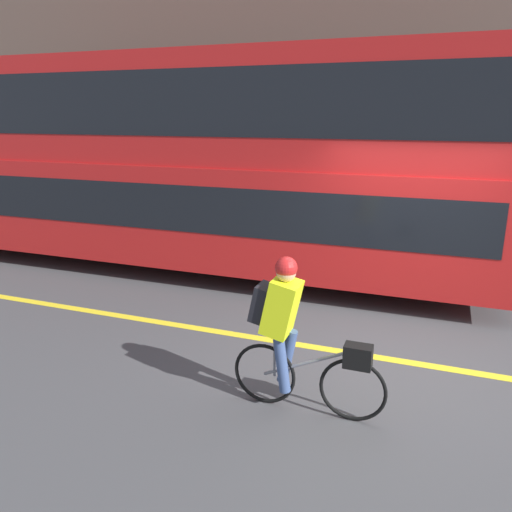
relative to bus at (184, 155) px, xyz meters
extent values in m
plane|color=#424244|center=(4.20, -2.60, -2.12)|extent=(80.00, 80.00, 0.00)
cube|color=yellow|center=(4.20, -2.61, -2.11)|extent=(50.00, 0.14, 0.01)
cube|color=gray|center=(4.20, 2.77, -2.05)|extent=(60.00, 2.22, 0.14)
cube|color=brown|center=(4.20, 4.03, 1.49)|extent=(60.00, 0.30, 7.20)
cylinder|color=black|center=(3.44, 0.00, -1.59)|extent=(1.05, 0.30, 1.05)
cylinder|color=black|center=(-3.44, 0.00, -1.59)|extent=(1.05, 0.30, 1.05)
cube|color=#B21919|center=(0.00, 0.00, -0.94)|extent=(11.10, 2.51, 1.71)
cube|color=black|center=(0.00, 0.00, -0.74)|extent=(10.66, 2.53, 0.75)
cube|color=#B21919|center=(0.00, 0.00, 0.80)|extent=(11.10, 2.41, 1.78)
cube|color=black|center=(0.00, 0.00, 0.89)|extent=(10.66, 2.43, 1.00)
torus|color=black|center=(3.89, -4.00, -1.79)|extent=(0.65, 0.04, 0.65)
torus|color=black|center=(3.01, -4.00, -1.79)|extent=(0.65, 0.04, 0.65)
cylinder|color=slate|center=(3.45, -4.00, -1.58)|extent=(0.90, 0.03, 0.44)
cylinder|color=slate|center=(3.11, -4.00, -1.55)|extent=(0.03, 0.03, 0.47)
cube|color=black|center=(3.92, -4.00, -1.43)|extent=(0.26, 0.16, 0.22)
cube|color=#D8EA19|center=(3.18, -4.00, -1.05)|extent=(0.37, 0.32, 0.58)
cube|color=black|center=(2.98, -4.00, -1.03)|extent=(0.21, 0.26, 0.38)
cylinder|color=#384C7A|center=(3.22, -3.91, -1.60)|extent=(0.21, 0.11, 0.58)
cylinder|color=#384C7A|center=(3.22, -4.09, -1.60)|extent=(0.19, 0.11, 0.58)
sphere|color=tan|center=(3.22, -4.00, -0.69)|extent=(0.19, 0.19, 0.19)
sphere|color=red|center=(3.22, -4.00, -0.65)|extent=(0.21, 0.21, 0.21)
camera|label=1|loc=(4.50, -8.26, 0.73)|focal=35.00mm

